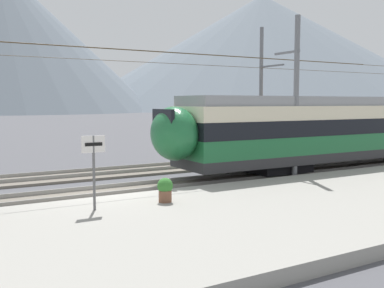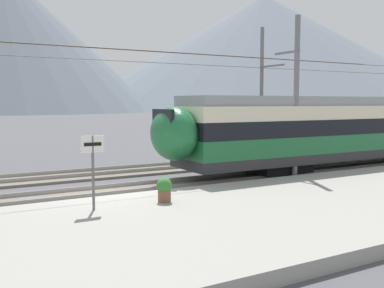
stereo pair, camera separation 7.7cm
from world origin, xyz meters
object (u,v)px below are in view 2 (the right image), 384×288
object	(u,v)px
platform_sign	(93,156)
potted_plant_platform_edge	(164,189)
catenary_mast_mid	(295,96)
train_near_platform	(378,127)
catenary_mast_far_side	(263,91)

from	to	relation	value
platform_sign	potted_plant_platform_edge	bearing A→B (deg)	-2.85
catenary_mast_mid	platform_sign	bearing A→B (deg)	-166.75
train_near_platform	catenary_mast_mid	size ratio (longest dim) A/B	0.62
platform_sign	catenary_mast_mid	bearing A→B (deg)	13.25
catenary_mast_mid	catenary_mast_far_side	world-z (taller)	catenary_mast_far_side
train_near_platform	catenary_mast_far_side	distance (m)	7.49
platform_sign	potted_plant_platform_edge	size ratio (longest dim) A/B	2.83
platform_sign	potted_plant_platform_edge	xyz separation A→B (m)	(2.29, -0.11, -1.19)
train_near_platform	catenary_mast_far_side	world-z (taller)	catenary_mast_far_side
train_near_platform	potted_plant_platform_edge	bearing A→B (deg)	-166.21
train_near_platform	potted_plant_platform_edge	xyz separation A→B (m)	(-15.05, -3.69, -1.41)
catenary_mast_far_side	platform_sign	bearing A→B (deg)	-144.87
catenary_mast_mid	platform_sign	world-z (taller)	catenary_mast_mid
catenary_mast_mid	potted_plant_platform_edge	size ratio (longest dim) A/B	55.67
train_near_platform	catenary_mast_far_side	bearing A→B (deg)	113.70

